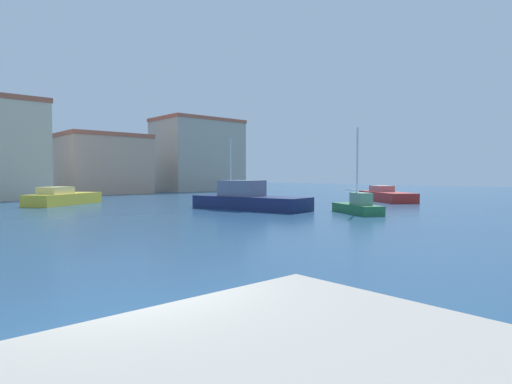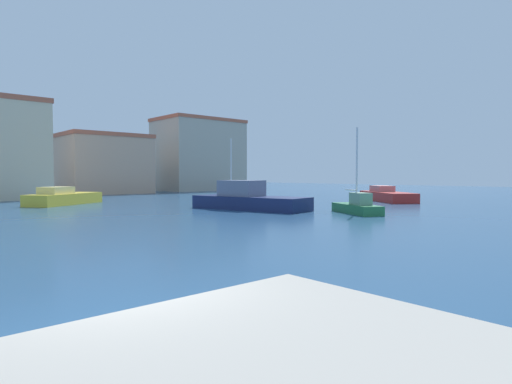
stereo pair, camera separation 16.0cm
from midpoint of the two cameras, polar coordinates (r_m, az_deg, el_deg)
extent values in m
plane|color=navy|center=(31.30, -7.23, -2.25)|extent=(160.00, 160.00, 0.00)
cube|color=gray|center=(41.58, -3.22, -0.77)|extent=(4.97, 1.75, 0.51)
cube|color=#ADB0B5|center=(41.91, -2.65, 0.05)|extent=(1.96, 1.03, 0.66)
cylinder|color=silver|center=(41.53, -3.23, 3.36)|extent=(0.12, 0.12, 5.49)
cylinder|color=silver|center=(40.97, -4.17, 0.80)|extent=(1.72, 0.14, 0.08)
cube|color=#19234C|center=(30.57, -0.61, -1.45)|extent=(4.65, 9.11, 0.94)
cube|color=slate|center=(31.00, -1.79, 0.52)|extent=(2.75, 3.27, 1.13)
cube|color=#28703D|center=(28.15, 13.38, -2.20)|extent=(3.24, 4.56, 0.59)
cube|color=gray|center=(27.65, 13.90, -0.89)|extent=(1.43, 1.66, 0.76)
cylinder|color=silver|center=(28.07, 13.43, 3.40)|extent=(0.12, 0.12, 4.91)
cylinder|color=silver|center=(28.78, 12.66, 0.28)|extent=(0.76, 1.41, 0.08)
cube|color=gold|center=(39.10, -24.00, -0.85)|extent=(7.16, 6.00, 0.92)
cube|color=#DFCD77|center=(38.26, -24.95, 0.19)|extent=(3.03, 2.83, 0.57)
cube|color=#B22823|center=(42.20, 17.16, -0.58)|extent=(6.58, 7.89, 0.87)
cube|color=#C4716E|center=(43.26, 16.54, 0.45)|extent=(2.72, 2.93, 0.56)
cube|color=tan|center=(60.05, -19.43, 3.30)|extent=(10.43, 8.18, 7.33)
cube|color=#B25B42|center=(60.26, -19.48, 7.02)|extent=(10.64, 8.35, 0.50)
cube|color=#B2A893|center=(69.49, -7.58, 4.69)|extent=(12.73, 8.94, 10.83)
cube|color=#B25B42|center=(69.96, -7.60, 9.33)|extent=(12.99, 9.11, 0.50)
camera|label=1|loc=(0.08, -89.87, 0.01)|focal=30.05mm
camera|label=2|loc=(0.08, 90.13, -0.01)|focal=30.05mm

